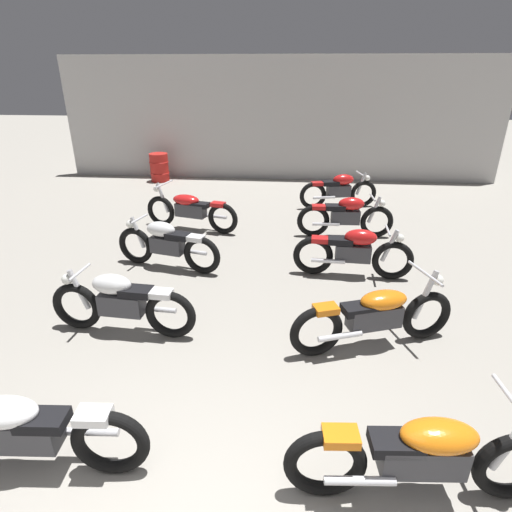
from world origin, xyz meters
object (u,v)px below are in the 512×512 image
(motorcycle_left_row_1, at_px, (121,302))
(motorcycle_right_row_3, at_px, (346,216))
(motorcycle_left_row_0, at_px, (18,431))
(motorcycle_left_row_2, at_px, (167,244))
(motorcycle_left_row_3, at_px, (190,209))
(motorcycle_right_row_1, at_px, (375,315))
(oil_drum, at_px, (159,167))
(motorcycle_right_row_0, at_px, (424,455))
(motorcycle_right_row_4, at_px, (339,190))
(motorcycle_right_row_2, at_px, (354,251))

(motorcycle_left_row_1, distance_m, motorcycle_right_row_3, 5.00)
(motorcycle_left_row_0, bearing_deg, motorcycle_left_row_2, 88.97)
(motorcycle_left_row_0, bearing_deg, motorcycle_right_row_3, 60.79)
(motorcycle_left_row_0, distance_m, motorcycle_left_row_3, 6.05)
(motorcycle_right_row_1, xyz_separation_m, oil_drum, (-5.22, 8.09, -0.03))
(motorcycle_right_row_0, distance_m, motorcycle_right_row_3, 5.84)
(motorcycle_right_row_3, distance_m, oil_drum, 6.78)
(motorcycle_right_row_3, bearing_deg, motorcycle_left_row_0, -119.21)
(motorcycle_left_row_1, bearing_deg, motorcycle_right_row_1, -0.10)
(motorcycle_right_row_3, relative_size, motorcycle_right_row_4, 1.01)
(motorcycle_left_row_0, height_order, motorcycle_left_row_1, motorcycle_left_row_0)
(motorcycle_left_row_2, distance_m, motorcycle_right_row_2, 3.17)
(motorcycle_right_row_2, bearing_deg, motorcycle_left_row_1, -148.63)
(motorcycle_right_row_3, bearing_deg, motorcycle_right_row_1, -90.42)
(motorcycle_right_row_0, height_order, motorcycle_right_row_2, motorcycle_right_row_0)
(motorcycle_left_row_0, xyz_separation_m, motorcycle_right_row_4, (3.34, 7.92, 0.01))
(motorcycle_left_row_3, bearing_deg, motorcycle_right_row_3, -2.54)
(motorcycle_right_row_0, xyz_separation_m, motorcycle_right_row_4, (0.03, 7.86, 0.01))
(motorcycle_right_row_2, relative_size, motorcycle_right_row_3, 1.00)
(motorcycle_left_row_0, relative_size, motorcycle_right_row_4, 1.12)
(motorcycle_left_row_1, bearing_deg, motorcycle_right_row_0, -32.08)
(motorcycle_left_row_0, xyz_separation_m, motorcycle_left_row_1, (0.05, 2.11, 0.01))
(oil_drum, bearing_deg, motorcycle_left_row_2, -71.65)
(motorcycle_left_row_0, distance_m, oil_drum, 10.38)
(motorcycle_left_row_1, distance_m, motorcycle_right_row_0, 3.85)
(motorcycle_left_row_0, bearing_deg, motorcycle_right_row_1, 32.75)
(motorcycle_right_row_3, bearing_deg, motorcycle_left_row_1, -130.60)
(motorcycle_right_row_1, distance_m, oil_drum, 9.63)
(motorcycle_right_row_1, xyz_separation_m, motorcycle_right_row_4, (0.07, 5.82, 0.01))
(motorcycle_left_row_1, xyz_separation_m, motorcycle_left_row_2, (0.03, 1.99, 0.00))
(motorcycle_right_row_1, bearing_deg, motorcycle_left_row_1, 179.90)
(motorcycle_right_row_0, xyz_separation_m, motorcycle_right_row_3, (-0.01, 5.84, 0.01))
(motorcycle_right_row_1, distance_m, motorcycle_right_row_3, 3.80)
(motorcycle_right_row_4, relative_size, oil_drum, 2.29)
(motorcycle_right_row_0, relative_size, motorcycle_right_row_4, 1.12)
(motorcycle_left_row_1, relative_size, motorcycle_left_row_3, 0.93)
(motorcycle_left_row_0, distance_m, motorcycle_right_row_2, 5.19)
(motorcycle_right_row_0, height_order, motorcycle_right_row_1, same)
(motorcycle_left_row_3, height_order, motorcycle_right_row_3, motorcycle_left_row_3)
(motorcycle_right_row_2, distance_m, motorcycle_right_row_4, 3.87)
(motorcycle_right_row_3, bearing_deg, motorcycle_right_row_0, -89.90)
(motorcycle_left_row_1, height_order, motorcycle_left_row_2, same)
(motorcycle_left_row_2, bearing_deg, motorcycle_left_row_3, 91.70)
(motorcycle_right_row_0, bearing_deg, motorcycle_right_row_1, 91.06)
(motorcycle_left_row_2, bearing_deg, oil_drum, 108.35)
(motorcycle_left_row_3, relative_size, motorcycle_right_row_3, 1.08)
(motorcycle_left_row_1, distance_m, motorcycle_right_row_2, 3.74)
(motorcycle_left_row_1, xyz_separation_m, motorcycle_right_row_2, (3.19, 1.95, 0.00))
(motorcycle_left_row_0, bearing_deg, motorcycle_left_row_1, 88.68)
(motorcycle_right_row_4, bearing_deg, motorcycle_right_row_3, -91.05)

